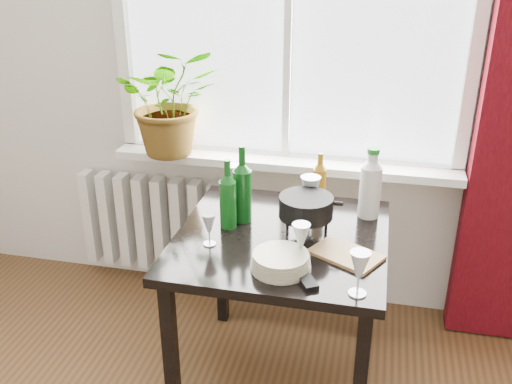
% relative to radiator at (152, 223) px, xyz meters
% --- Properties ---
extents(windowsill, '(1.72, 0.20, 0.04)m').
position_rel_radiator_xyz_m(windowsill, '(0.75, -0.03, 0.44)').
color(windowsill, white).
rests_on(windowsill, ground).
extents(radiator, '(0.80, 0.10, 0.55)m').
position_rel_radiator_xyz_m(radiator, '(0.00, 0.00, 0.00)').
color(radiator, white).
rests_on(radiator, ground).
extents(table, '(0.85, 0.85, 0.74)m').
position_rel_radiator_xyz_m(table, '(0.85, -0.63, 0.27)').
color(table, black).
rests_on(table, ground).
extents(potted_plant, '(0.61, 0.57, 0.54)m').
position_rel_radiator_xyz_m(potted_plant, '(0.19, -0.08, 0.73)').
color(potted_plant, '#3A671B').
rests_on(potted_plant, windowsill).
extents(wine_bottle_left, '(0.08, 0.08, 0.30)m').
position_rel_radiator_xyz_m(wine_bottle_left, '(0.62, -0.60, 0.51)').
color(wine_bottle_left, '#0E4913').
rests_on(wine_bottle_left, table).
extents(wine_bottle_right, '(0.10, 0.10, 0.34)m').
position_rel_radiator_xyz_m(wine_bottle_right, '(0.66, -0.53, 0.53)').
color(wine_bottle_right, '#0C3E11').
rests_on(wine_bottle_right, table).
extents(bottle_amber, '(0.08, 0.08, 0.25)m').
position_rel_radiator_xyz_m(bottle_amber, '(0.96, -0.31, 0.49)').
color(bottle_amber, '#7F530E').
rests_on(bottle_amber, table).
extents(cleaning_bottle, '(0.11, 0.11, 0.32)m').
position_rel_radiator_xyz_m(cleaning_bottle, '(1.19, -0.37, 0.52)').
color(cleaning_bottle, silver).
rests_on(cleaning_bottle, table).
extents(wineglass_front_right, '(0.09, 0.09, 0.16)m').
position_rel_radiator_xyz_m(wineglass_front_right, '(0.96, -0.82, 0.44)').
color(wineglass_front_right, '#B3B8C1').
rests_on(wineglass_front_right, table).
extents(wineglass_far_right, '(0.08, 0.08, 0.17)m').
position_rel_radiator_xyz_m(wineglass_far_right, '(1.18, -0.98, 0.44)').
color(wineglass_far_right, silver).
rests_on(wineglass_far_right, table).
extents(wineglass_back_center, '(0.09, 0.09, 0.20)m').
position_rel_radiator_xyz_m(wineglass_back_center, '(0.94, -0.46, 0.46)').
color(wineglass_back_center, silver).
rests_on(wineglass_back_center, table).
extents(wineglass_back_left, '(0.08, 0.08, 0.18)m').
position_rel_radiator_xyz_m(wineglass_back_left, '(0.58, -0.36, 0.45)').
color(wineglass_back_left, '#B7BEC6').
rests_on(wineglass_back_left, table).
extents(wineglass_front_left, '(0.07, 0.07, 0.14)m').
position_rel_radiator_xyz_m(wineglass_front_left, '(0.59, -0.77, 0.43)').
color(wineglass_front_left, silver).
rests_on(wineglass_front_left, table).
extents(plate_stack, '(0.29, 0.29, 0.06)m').
position_rel_radiator_xyz_m(plate_stack, '(0.89, -0.88, 0.39)').
color(plate_stack, '#BEBA9D').
rests_on(plate_stack, table).
extents(fondue_pot, '(0.28, 0.25, 0.17)m').
position_rel_radiator_xyz_m(fondue_pot, '(0.94, -0.60, 0.44)').
color(fondue_pot, black).
rests_on(fondue_pot, table).
extents(tv_remote, '(0.12, 0.17, 0.02)m').
position_rel_radiator_xyz_m(tv_remote, '(0.99, -0.93, 0.37)').
color(tv_remote, black).
rests_on(tv_remote, table).
extents(cutting_board, '(0.30, 0.27, 0.01)m').
position_rel_radiator_xyz_m(cutting_board, '(1.12, -0.74, 0.37)').
color(cutting_board, '#A9804C').
rests_on(cutting_board, table).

